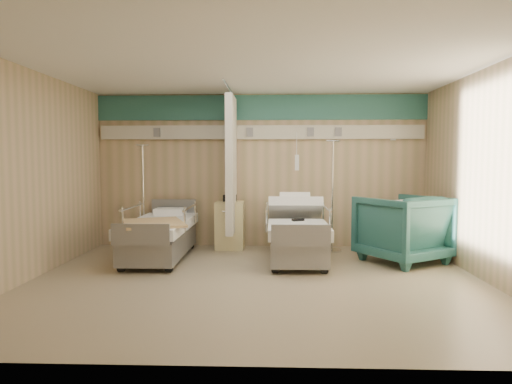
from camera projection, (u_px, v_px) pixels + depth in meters
ground at (256, 281)px, 6.01m from camera, size 6.00×5.00×0.00m
room_walls at (255, 140)px, 6.13m from camera, size 6.04×5.04×2.82m
bed_right at (297, 240)px, 7.26m from camera, size 1.00×2.16×0.63m
bed_left at (160, 240)px, 7.34m from camera, size 1.00×2.16×0.63m
bedside_cabinet at (230, 225)px, 8.19m from camera, size 0.50×0.48×0.85m
visitor_armchair at (403, 229)px, 7.10m from camera, size 1.57×1.58×1.06m
waffle_blanket at (406, 193)px, 7.01m from camera, size 0.91×0.89×0.08m
iv_stand_right at (332, 229)px, 7.95m from camera, size 0.35×0.35×1.94m
iv_stand_left at (144, 228)px, 8.13m from camera, size 0.33×0.33×1.87m
call_remote at (298, 220)px, 7.22m from camera, size 0.21×0.16×0.04m
tan_blanket at (153, 223)px, 6.86m from camera, size 1.18×1.30×0.04m
toiletry_bag at (230, 198)px, 8.20m from camera, size 0.24×0.18×0.12m
white_cup at (227, 197)px, 8.28m from camera, size 0.12×0.12×0.13m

